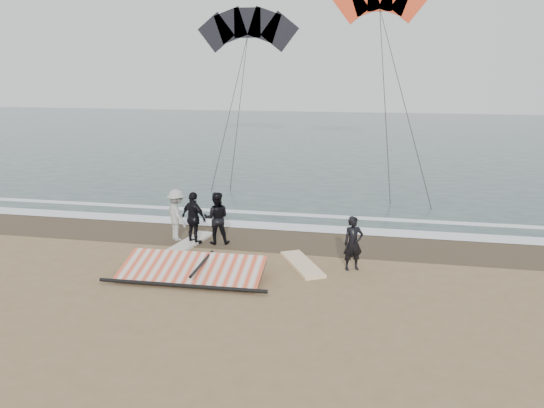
{
  "coord_description": "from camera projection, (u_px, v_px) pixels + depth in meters",
  "views": [
    {
      "loc": [
        3.2,
        -12.19,
        5.54
      ],
      "look_at": [
        0.16,
        3.0,
        1.6
      ],
      "focal_mm": 35.0,
      "sensor_mm": 36.0,
      "label": 1
    }
  ],
  "objects": [
    {
      "name": "ground",
      "position": [
        243.0,
        292.0,
        13.56
      ],
      "size": [
        120.0,
        120.0,
        0.0
      ],
      "primitive_type": "plane",
      "color": "#8C704C",
      "rests_on": "ground"
    },
    {
      "name": "sea",
      "position": [
        339.0,
        137.0,
        44.92
      ],
      "size": [
        120.0,
        54.0,
        0.02
      ],
      "primitive_type": "cube",
      "color": "#233838",
      "rests_on": "ground"
    },
    {
      "name": "wet_sand",
      "position": [
        276.0,
        239.0,
        17.84
      ],
      "size": [
        120.0,
        2.8,
        0.01
      ],
      "primitive_type": "cube",
      "color": "#4C3D2B",
      "rests_on": "ground"
    },
    {
      "name": "foam_near",
      "position": [
        283.0,
        227.0,
        19.16
      ],
      "size": [
        120.0,
        0.9,
        0.01
      ],
      "primitive_type": "cube",
      "color": "white",
      "rests_on": "sea"
    },
    {
      "name": "foam_far",
      "position": [
        291.0,
        214.0,
        20.78
      ],
      "size": [
        120.0,
        0.45,
        0.01
      ],
      "primitive_type": "cube",
      "color": "white",
      "rests_on": "sea"
    },
    {
      "name": "man_main",
      "position": [
        353.0,
        243.0,
        14.94
      ],
      "size": [
        0.67,
        0.57,
        1.56
      ],
      "primitive_type": "imported",
      "rotation": [
        0.0,
        0.0,
        0.42
      ],
      "color": "black",
      "rests_on": "ground"
    },
    {
      "name": "board_white",
      "position": [
        302.0,
        264.0,
        15.41
      ],
      "size": [
        1.59,
        2.24,
        0.09
      ],
      "primitive_type": "cube",
      "rotation": [
        0.0,
        0.0,
        0.49
      ],
      "color": "white",
      "rests_on": "ground"
    },
    {
      "name": "board_cream",
      "position": [
        191.0,
        242.0,
        17.39
      ],
      "size": [
        0.95,
        2.26,
        0.09
      ],
      "primitive_type": "cube",
      "rotation": [
        0.0,
        0.0,
        -0.17
      ],
      "color": "beige",
      "rests_on": "ground"
    },
    {
      "name": "trio_cluster",
      "position": [
        194.0,
        217.0,
        17.33
      ],
      "size": [
        2.5,
        1.34,
        1.74
      ],
      "color": "black",
      "rests_on": "ground"
    },
    {
      "name": "sail_rig",
      "position": [
        191.0,
        269.0,
        14.58
      ],
      "size": [
        4.54,
        1.96,
        0.51
      ],
      "color": "black",
      "rests_on": "ground"
    },
    {
      "name": "kite_red",
      "position": [
        380.0,
        3.0,
        31.25
      ],
      "size": [
        6.33,
        6.24,
        15.43
      ],
      "color": "#EF411C",
      "rests_on": "ground"
    },
    {
      "name": "kite_dark",
      "position": [
        248.0,
        32.0,
        36.72
      ],
      "size": [
        8.18,
        7.26,
        16.38
      ],
      "color": "black",
      "rests_on": "ground"
    }
  ]
}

